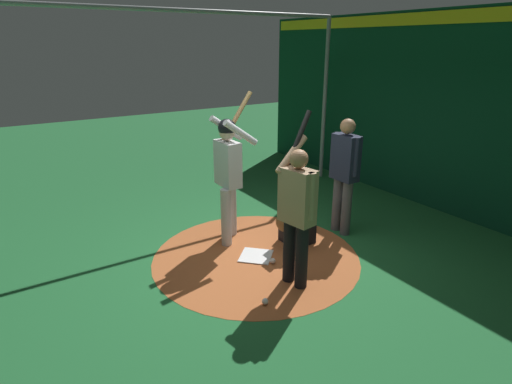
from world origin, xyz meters
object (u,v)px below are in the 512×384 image
at_px(umpire, 344,171).
at_px(visitor, 297,209).
at_px(batter, 229,168).
at_px(baseball_0, 273,261).
at_px(catcher, 295,220).
at_px(baseball_1, 265,301).
at_px(home_plate, 256,256).

distance_m(umpire, visitor, 1.68).
xyz_separation_m(batter, umpire, (-1.57, 0.71, -0.11)).
xyz_separation_m(batter, visitor, (-0.07, 1.48, -0.13)).
height_order(batter, visitor, batter).
xyz_separation_m(umpire, baseball_0, (1.46, 0.25, -0.95)).
xyz_separation_m(catcher, visitor, (0.67, 0.86, 0.61)).
bearing_deg(baseball_1, baseball_0, -130.18).
distance_m(home_plate, umpire, 1.83).
bearing_deg(umpire, visitor, 27.41).
relative_size(batter, visitor, 1.04).
xyz_separation_m(batter, baseball_0, (-0.11, 0.96, -1.06)).
relative_size(catcher, baseball_1, 12.61).
bearing_deg(home_plate, batter, -87.66).
relative_size(batter, baseball_1, 28.96).
distance_m(catcher, visitor, 1.25).
height_order(home_plate, baseball_0, baseball_0).
xyz_separation_m(home_plate, batter, (0.03, -0.68, 1.09)).
relative_size(catcher, visitor, 0.45).
bearing_deg(umpire, baseball_1, 25.04).
distance_m(batter, baseball_0, 1.44).
bearing_deg(baseball_0, visitor, 85.87).
relative_size(catcher, umpire, 0.53).
distance_m(batter, visitor, 1.49).
bearing_deg(visitor, umpire, -162.54).
relative_size(umpire, baseball_0, 23.83).
relative_size(home_plate, umpire, 0.24).
distance_m(batter, catcher, 1.22).
bearing_deg(baseball_0, catcher, -151.72).
bearing_deg(home_plate, baseball_0, 106.68).
bearing_deg(baseball_0, home_plate, -73.32).
distance_m(batter, baseball_1, 2.03).
bearing_deg(visitor, baseball_1, 8.28).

